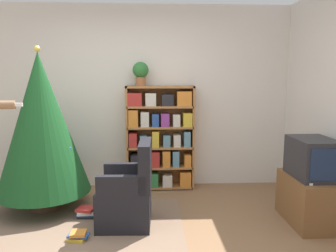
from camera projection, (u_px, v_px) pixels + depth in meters
name	position (u px, v px, depth m)	size (l,w,h in m)	color
wall_back	(130.00, 97.00, 4.74)	(8.00, 0.10, 2.60)	silver
area_rug	(57.00, 237.00, 3.27)	(2.57, 1.99, 0.01)	#7F6651
bookshelf	(160.00, 138.00, 4.64)	(0.95, 0.27, 1.47)	#A8703D
tv_stand	(310.00, 200.00, 3.58)	(0.47, 0.74, 0.52)	brown
television	(313.00, 158.00, 3.51)	(0.40, 0.57, 0.42)	#28282D
game_remote	(308.00, 183.00, 3.32)	(0.04, 0.12, 0.02)	white
christmas_tree	(41.00, 124.00, 3.85)	(1.09, 1.09, 1.95)	#4C3323
armchair	(128.00, 196.00, 3.54)	(0.59, 0.58, 0.92)	black
potted_plant	(141.00, 72.00, 4.49)	(0.22, 0.22, 0.33)	#935B38
book_pile_near_tree	(86.00, 212.00, 3.74)	(0.23, 0.20, 0.12)	#232328
book_pile_by_chair	(78.00, 236.00, 3.22)	(0.22, 0.18, 0.08)	gold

